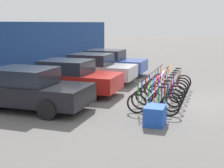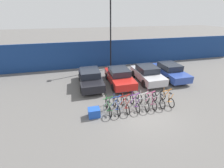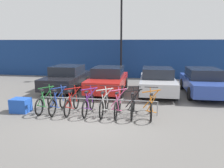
{
  "view_description": "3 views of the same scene",
  "coord_description": "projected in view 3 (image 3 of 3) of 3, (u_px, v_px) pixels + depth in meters",
  "views": [
    {
      "loc": [
        -11.54,
        -1.27,
        2.87
      ],
      "look_at": [
        -1.2,
        2.19,
        0.73
      ],
      "focal_mm": 50.0,
      "sensor_mm": 36.0,
      "label": 1
    },
    {
      "loc": [
        -3.82,
        -7.2,
        5.77
      ],
      "look_at": [
        -1.4,
        2.4,
        1.02
      ],
      "focal_mm": 24.0,
      "sensor_mm": 36.0,
      "label": 2
    },
    {
      "loc": [
        1.88,
        -7.41,
        2.76
      ],
      "look_at": [
        0.28,
        2.51,
        0.82
      ],
      "focal_mm": 35.0,
      "sensor_mm": 36.0,
      "label": 3
    }
  ],
  "objects": [
    {
      "name": "bicycle_black",
      "position": [
        133.0,
        106.0,
        8.22
      ],
      "size": [
        0.68,
        1.71,
        1.05
      ],
      "rotation": [
        0.0,
        0.0,
        0.04
      ],
      "color": "black",
      "rests_on": "ground"
    },
    {
      "name": "hoarding_wall",
      "position": [
        123.0,
        59.0,
        16.93
      ],
      "size": [
        36.0,
        0.16,
        2.93
      ],
      "primitive_type": "cube",
      "color": "navy",
      "rests_on": "ground"
    },
    {
      "name": "ground_plane",
      "position": [
        94.0,
        118.0,
        8.0
      ],
      "size": [
        120.0,
        120.0,
        0.0
      ],
      "primitive_type": "plane",
      "color": "#605E5B"
    },
    {
      "name": "cargo_crate",
      "position": [
        21.0,
        105.0,
        8.7
      ],
      "size": [
        0.7,
        0.56,
        0.55
      ],
      "primitive_type": "cube",
      "color": "blue",
      "rests_on": "ground"
    },
    {
      "name": "bicycle_white",
      "position": [
        104.0,
        105.0,
        8.4
      ],
      "size": [
        0.68,
        1.71,
        1.05
      ],
      "rotation": [
        0.0,
        0.0,
        0.03
      ],
      "color": "black",
      "rests_on": "ground"
    },
    {
      "name": "car_silver",
      "position": [
        157.0,
        81.0,
        11.77
      ],
      "size": [
        1.91,
        4.07,
        1.4
      ],
      "color": "#B7B7BC",
      "rests_on": "ground"
    },
    {
      "name": "bicycle_blue",
      "position": [
        58.0,
        103.0,
        8.69
      ],
      "size": [
        0.68,
        1.71,
        1.05
      ],
      "rotation": [
        0.0,
        0.0,
        -0.01
      ],
      "color": "black",
      "rests_on": "ground"
    },
    {
      "name": "bicycle_red",
      "position": [
        72.0,
        103.0,
        8.6
      ],
      "size": [
        0.68,
        1.71,
        1.05
      ],
      "rotation": [
        0.0,
        0.0,
        -0.01
      ],
      "color": "black",
      "rests_on": "ground"
    },
    {
      "name": "bicycle_purple",
      "position": [
        89.0,
        104.0,
        8.49
      ],
      "size": [
        0.68,
        1.71,
        1.05
      ],
      "rotation": [
        0.0,
        0.0,
        -0.02
      ],
      "color": "black",
      "rests_on": "ground"
    },
    {
      "name": "bicycle_pink",
      "position": [
        118.0,
        106.0,
        8.31
      ],
      "size": [
        0.68,
        1.71,
        1.05
      ],
      "rotation": [
        0.0,
        0.0,
        0.0
      ],
      "color": "black",
      "rests_on": "ground"
    },
    {
      "name": "car_black",
      "position": [
        67.0,
        78.0,
        12.86
      ],
      "size": [
        1.91,
        4.27,
        1.4
      ],
      "color": "black",
      "rests_on": "ground"
    },
    {
      "name": "lamp_post",
      "position": [
        121.0,
        24.0,
        15.48
      ],
      "size": [
        0.24,
        0.44,
        7.34
      ],
      "color": "black",
      "rests_on": "ground"
    },
    {
      "name": "bicycle_green",
      "position": [
        45.0,
        102.0,
        8.77
      ],
      "size": [
        0.68,
        1.71,
        1.05
      ],
      "rotation": [
        0.0,
        0.0,
        0.02
      ],
      "color": "black",
      "rests_on": "ground"
    },
    {
      "name": "bicycle_orange",
      "position": [
        151.0,
        107.0,
        8.12
      ],
      "size": [
        0.68,
        1.71,
        1.05
      ],
      "rotation": [
        0.0,
        0.0,
        -0.05
      ],
      "color": "black",
      "rests_on": "ground"
    },
    {
      "name": "car_red",
      "position": [
        108.0,
        80.0,
        12.16
      ],
      "size": [
        1.91,
        4.15,
        1.4
      ],
      "color": "red",
      "rests_on": "ground"
    },
    {
      "name": "bike_rack",
      "position": [
        97.0,
        101.0,
        8.57
      ],
      "size": [
        4.73,
        0.04,
        0.57
      ],
      "color": "gray",
      "rests_on": "ground"
    },
    {
      "name": "car_blue",
      "position": [
        203.0,
        82.0,
        11.5
      ],
      "size": [
        1.91,
        4.29,
        1.4
      ],
      "color": "#2D479E",
      "rests_on": "ground"
    }
  ]
}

